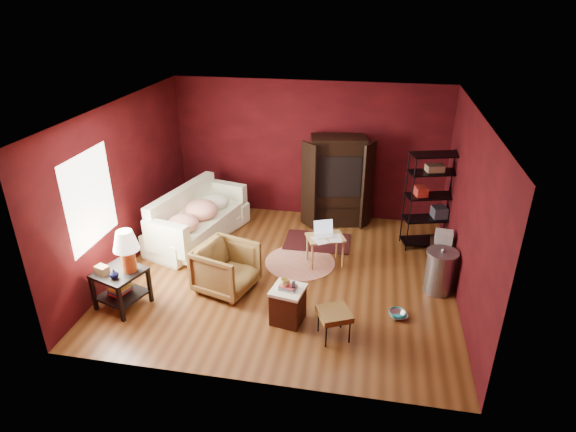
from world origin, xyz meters
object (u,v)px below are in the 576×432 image
Objects in this scene: side_table at (123,262)px; laptop_desk at (325,239)px; tv_armoire at (337,180)px; sofa at (198,219)px; hamper at (288,304)px; armchair at (226,266)px; wire_shelving at (431,197)px.

side_table reaches higher than laptop_desk.
side_table is 4.44m from tv_armoire.
sofa is 1.76× the size of side_table.
tv_armoire reaches higher than hamper.
laptop_desk is (1.44, 1.08, 0.05)m from armchair.
sofa is at bearing 50.70° from armchair.
laptop_desk is (2.48, -0.45, 0.04)m from sofa.
laptop_desk is at bearing -36.31° from armchair.
side_table is (-0.31, -2.21, 0.32)m from sofa.
side_table is at bearing -168.51° from sofa.
side_table is at bearing -169.95° from laptop_desk.
tv_armoire is at bearing 50.60° from side_table.
tv_armoire is (0.36, 3.37, 0.66)m from hamper.
armchair is 0.47× the size of tv_armoire.
hamper is 0.35× the size of wire_shelving.
laptop_desk is (2.79, 1.76, -0.28)m from side_table.
wire_shelving is (3.24, 2.11, 0.56)m from armchair.
sofa is 2.83m from tv_armoire.
sofa reaches higher than hamper.
sofa is 1.23× the size of wire_shelving.
hamper is at bearing -144.03° from wire_shelving.
sofa reaches higher than armchair.
armchair is at bearing -129.42° from tv_armoire.
laptop_desk is (0.34, 1.70, 0.19)m from hamper.
hamper is 0.35× the size of tv_armoire.
armchair is 1.81m from laptop_desk.
side_table is 0.69× the size of tv_armoire.
tv_armoire is (0.03, 1.67, 0.47)m from laptop_desk.
sofa is 2.59× the size of armchair.
side_table reaches higher than armchair.
armchair reaches higher than laptop_desk.
wire_shelving is (1.76, -0.64, 0.04)m from tv_armoire.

